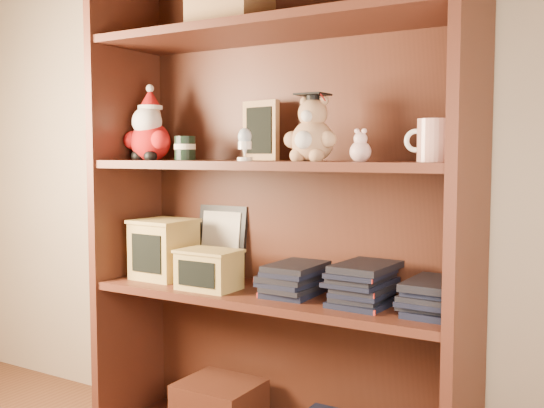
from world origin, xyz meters
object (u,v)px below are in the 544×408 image
at_px(teacher_mug, 433,140).
at_px(treats_box, 164,249).
at_px(bookcase, 280,216).
at_px(grad_teddy_bear, 312,135).

xyz_separation_m(teacher_mug, treats_box, (-0.92, -0.00, -0.35)).
bearing_deg(teacher_mug, treats_box, -179.95).
distance_m(bookcase, teacher_mug, 0.54).
distance_m(bookcase, grad_teddy_bear, 0.29).
relative_size(bookcase, grad_teddy_bear, 8.01).
bearing_deg(bookcase, grad_teddy_bear, -22.10).
xyz_separation_m(bookcase, grad_teddy_bear, (0.14, -0.06, 0.25)).
relative_size(grad_teddy_bear, treats_box, 1.00).
height_order(teacher_mug, treats_box, teacher_mug).
bearing_deg(treats_box, grad_teddy_bear, -0.53).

